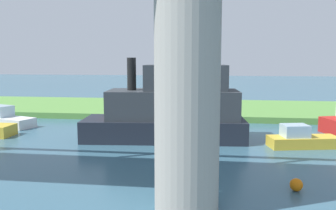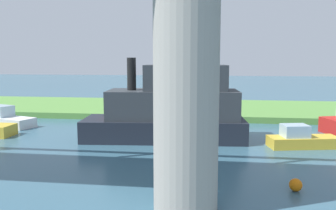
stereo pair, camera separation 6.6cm
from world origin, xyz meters
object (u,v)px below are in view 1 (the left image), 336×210
object	(u,v)px
marker_buoy	(296,185)
houseboat_blue	(170,110)
bridge_pylon	(187,50)
riverboat_paddlewheel	(301,139)
mooring_post	(144,107)
person_on_bank	(130,103)
skiff_small	(5,119)

from	to	relation	value
marker_buoy	houseboat_blue	bearing A→B (deg)	-53.78
bridge_pylon	riverboat_paddlewheel	xyz separation A→B (m)	(-5.85, -9.52, -4.90)
mooring_post	marker_buoy	world-z (taller)	mooring_post
person_on_bank	mooring_post	size ratio (longest dim) A/B	1.27
marker_buoy	riverboat_paddlewheel	bearing A→B (deg)	-103.69
riverboat_paddlewheel	skiff_small	world-z (taller)	skiff_small
marker_buoy	bridge_pylon	bearing A→B (deg)	28.63
person_on_bank	skiff_small	xyz separation A→B (m)	(8.34, 5.54, -0.65)
person_on_bank	riverboat_paddlewheel	xyz separation A→B (m)	(-12.43, 9.29, -0.73)
bridge_pylon	houseboat_blue	xyz separation A→B (m)	(1.95, -10.45, -3.47)
person_on_bank	marker_buoy	size ratio (longest dim) A/B	2.78
mooring_post	houseboat_blue	distance (m)	7.74
houseboat_blue	skiff_small	size ratio (longest dim) A/B	2.11
bridge_pylon	person_on_bank	size ratio (longest dim) A/B	7.74
houseboat_blue	riverboat_paddlewheel	distance (m)	7.99
skiff_small	riverboat_paddlewheel	bearing A→B (deg)	169.74
bridge_pylon	person_on_bank	xyz separation A→B (m)	(6.58, -18.81, -4.18)
skiff_small	marker_buoy	bearing A→B (deg)	149.80
person_on_bank	houseboat_blue	world-z (taller)	houseboat_blue
riverboat_paddlewheel	skiff_small	bearing A→B (deg)	-10.26
riverboat_paddlewheel	bridge_pylon	bearing A→B (deg)	58.42
mooring_post	marker_buoy	xyz separation A→B (m)	(-9.10, 15.27, -0.80)
houseboat_blue	riverboat_paddlewheel	xyz separation A→B (m)	(-7.80, 0.93, -1.43)
riverboat_paddlewheel	person_on_bank	bearing A→B (deg)	-36.79
riverboat_paddlewheel	houseboat_blue	bearing A→B (deg)	-6.82
skiff_small	marker_buoy	xyz separation A→B (m)	(-18.99, 11.05, -0.30)
bridge_pylon	mooring_post	xyz separation A→B (m)	(5.03, -17.49, -4.33)
houseboat_blue	riverboat_paddlewheel	world-z (taller)	houseboat_blue
skiff_small	houseboat_blue	bearing A→B (deg)	167.70
bridge_pylon	riverboat_paddlewheel	size ratio (longest dim) A/B	2.57
mooring_post	houseboat_blue	xyz separation A→B (m)	(-3.08, 7.04, 0.86)
bridge_pylon	skiff_small	world-z (taller)	bridge_pylon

